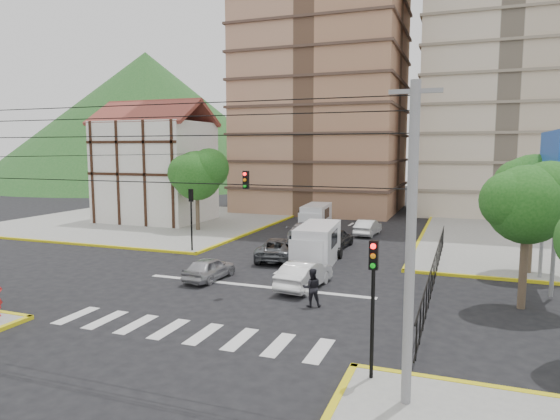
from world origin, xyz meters
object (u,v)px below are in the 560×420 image
at_px(traffic_light_se, 373,286).
at_px(car_silver_front_left, 209,268).
at_px(van_right_lane, 316,245).
at_px(van_left_lane, 315,218).
at_px(pedestrian_crosswalk, 312,288).
at_px(car_white_front_right, 304,275).
at_px(traffic_light_nw, 191,209).

relative_size(traffic_light_se, car_silver_front_left, 1.15).
distance_m(van_right_lane, car_silver_front_left, 7.44).
relative_size(van_right_lane, car_silver_front_left, 1.51).
height_order(van_right_lane, van_left_lane, van_right_lane).
height_order(van_right_lane, pedestrian_crosswalk, van_right_lane).
xyz_separation_m(traffic_light_se, van_right_lane, (-6.22, 15.16, -1.89)).
bearing_deg(traffic_light_se, van_right_lane, 112.32).
bearing_deg(van_left_lane, van_right_lane, -77.81).
xyz_separation_m(van_right_lane, car_silver_front_left, (-4.58, -5.84, -0.57)).
distance_m(car_white_front_right, pedestrian_crosswalk, 3.11).
bearing_deg(traffic_light_se, van_left_lane, 109.71).
xyz_separation_m(traffic_light_se, car_silver_front_left, (-10.80, 9.32, -2.46)).
relative_size(van_left_lane, car_silver_front_left, 1.36).
bearing_deg(car_white_front_right, traffic_light_se, 124.69).
relative_size(traffic_light_se, car_white_front_right, 0.98).
relative_size(traffic_light_nw, car_white_front_right, 0.98).
bearing_deg(traffic_light_nw, car_silver_front_left, -52.60).
bearing_deg(van_right_lane, van_left_lane, 101.07).
distance_m(van_right_lane, pedestrian_crosswalk, 8.77).
bearing_deg(traffic_light_nw, pedestrian_crosswalk, -37.47).
distance_m(traffic_light_se, van_right_lane, 16.49).
distance_m(traffic_light_se, car_silver_front_left, 14.48).
distance_m(van_right_lane, car_white_front_right, 5.73).
distance_m(van_left_lane, car_silver_front_left, 19.08).
bearing_deg(van_right_lane, traffic_light_nw, 171.75).
xyz_separation_m(traffic_light_se, car_white_front_right, (-5.24, 9.53, -2.37)).
bearing_deg(traffic_light_nw, traffic_light_se, -45.00).
xyz_separation_m(traffic_light_se, pedestrian_crosswalk, (-3.98, 6.69, -2.21)).
xyz_separation_m(traffic_light_se, traffic_light_nw, (-15.60, 15.60, 0.00)).
bearing_deg(van_right_lane, car_silver_front_left, -133.67).
height_order(car_white_front_right, pedestrian_crosswalk, pedestrian_crosswalk).
height_order(traffic_light_se, traffic_light_nw, same).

